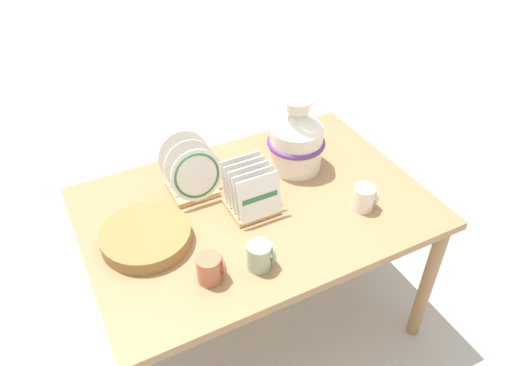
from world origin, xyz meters
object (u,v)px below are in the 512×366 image
Objects in this scene: dish_rack_square_plates at (251,194)px; dish_rack_round_plates at (192,175)px; mug_cream_glaze at (364,198)px; mug_terracotta_glaze at (210,268)px; ceramic_vase at (296,138)px; mug_sage_glaze at (260,256)px; wicker_charger_stack at (146,236)px.

dish_rack_round_plates is at bearing 130.42° from dish_rack_square_plates.
dish_rack_round_plates is 2.32× the size of mug_cream_glaze.
dish_rack_square_plates is 0.37m from mug_terracotta_glaze.
mug_terracotta_glaze is at bearing -174.87° from mug_cream_glaze.
ceramic_vase is at bearing 36.11° from mug_terracotta_glaze.
dish_rack_square_plates is (0.16, -0.19, -0.02)m from dish_rack_round_plates.
mug_sage_glaze is (-0.39, -0.43, -0.09)m from ceramic_vase.
dish_rack_square_plates is at bearing 69.33° from mug_sage_glaze.
mug_cream_glaze is (0.10, -0.35, -0.09)m from ceramic_vase.
mug_sage_glaze is 0.17m from mug_terracotta_glaze.
dish_rack_square_plates is at bearing -150.94° from ceramic_vase.
dish_rack_round_plates is 0.45m from mug_terracotta_glaze.
ceramic_vase reaches higher than wicker_charger_stack.
mug_cream_glaze is at bearing -26.26° from dish_rack_square_plates.
wicker_charger_stack is 0.42m from mug_sage_glaze.
ceramic_vase is 0.70m from mug_terracotta_glaze.
wicker_charger_stack is at bearing 178.22° from dish_rack_square_plates.
dish_rack_square_plates reaches higher than wicker_charger_stack.
mug_terracotta_glaze is at bearing -62.24° from wicker_charger_stack.
dish_rack_round_plates is 0.25m from dish_rack_square_plates.
mug_cream_glaze and mug_terracotta_glaze have the same top height.
dish_rack_round_plates is 0.31m from wicker_charger_stack.
mug_sage_glaze and mug_terracotta_glaze have the same top height.
ceramic_vase is 0.72m from wicker_charger_stack.
mug_terracotta_glaze is (-0.17, 0.02, 0.00)m from mug_sage_glaze.
mug_cream_glaze is 1.00× the size of mug_sage_glaze.
ceramic_vase is 1.05× the size of wicker_charger_stack.
mug_cream_glaze is at bearing -74.65° from ceramic_vase.
dish_rack_round_plates is 0.47m from mug_sage_glaze.
dish_rack_round_plates is 1.20× the size of dish_rack_square_plates.
ceramic_vase is at bearing 29.06° from dish_rack_square_plates.
dish_rack_round_plates is at bearing 176.33° from ceramic_vase.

